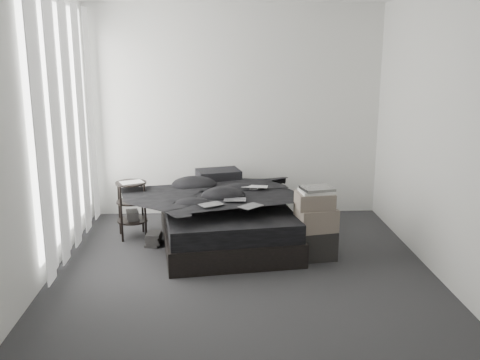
{
  "coord_description": "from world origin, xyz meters",
  "views": [
    {
      "loc": [
        -0.24,
        -4.53,
        2.06
      ],
      "look_at": [
        0.0,
        0.8,
        0.75
      ],
      "focal_mm": 40.0,
      "sensor_mm": 36.0,
      "label": 1
    }
  ],
  "objects_px": {
    "bed": "(226,231)",
    "side_stand": "(132,210)",
    "box_lower": "(314,243)",
    "laptop": "(254,182)"
  },
  "relations": [
    {
      "from": "bed",
      "to": "laptop",
      "type": "distance_m",
      "value": 0.62
    },
    {
      "from": "bed",
      "to": "side_stand",
      "type": "relative_size",
      "value": 2.82
    },
    {
      "from": "bed",
      "to": "laptop",
      "type": "xyz_separation_m",
      "value": [
        0.32,
        0.09,
        0.53
      ]
    },
    {
      "from": "bed",
      "to": "side_stand",
      "type": "height_order",
      "value": "side_stand"
    },
    {
      "from": "box_lower",
      "to": "side_stand",
      "type": "bearing_deg",
      "value": 160.01
    },
    {
      "from": "laptop",
      "to": "box_lower",
      "type": "distance_m",
      "value": 0.95
    },
    {
      "from": "side_stand",
      "to": "box_lower",
      "type": "height_order",
      "value": "side_stand"
    },
    {
      "from": "bed",
      "to": "box_lower",
      "type": "bearing_deg",
      "value": -37.01
    },
    {
      "from": "side_stand",
      "to": "box_lower",
      "type": "relative_size",
      "value": 1.56
    },
    {
      "from": "laptop",
      "to": "box_lower",
      "type": "xyz_separation_m",
      "value": [
        0.57,
        -0.58,
        -0.5
      ]
    }
  ]
}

